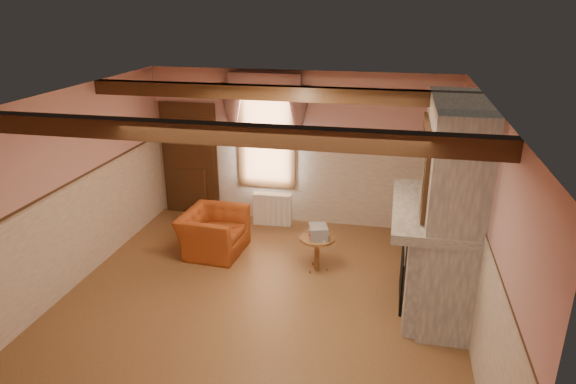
% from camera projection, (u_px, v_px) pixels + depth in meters
% --- Properties ---
extents(floor, '(5.50, 6.00, 0.01)m').
position_uv_depth(floor, '(257.00, 305.00, 7.03)').
color(floor, brown).
rests_on(floor, ground).
extents(ceiling, '(5.50, 6.00, 0.01)m').
position_uv_depth(ceiling, '(252.00, 101.00, 6.05)').
color(ceiling, silver).
rests_on(ceiling, wall_back).
extents(wall_back, '(5.50, 0.02, 2.80)m').
position_uv_depth(wall_back, '(299.00, 149.00, 9.29)').
color(wall_back, '#CB918C').
rests_on(wall_back, floor).
extents(wall_front, '(5.50, 0.02, 2.80)m').
position_uv_depth(wall_front, '(146.00, 363.00, 3.79)').
color(wall_front, '#CB918C').
rests_on(wall_front, floor).
extents(wall_left, '(0.02, 6.00, 2.80)m').
position_uv_depth(wall_left, '(63.00, 195.00, 7.08)').
color(wall_left, '#CB918C').
rests_on(wall_left, floor).
extents(wall_right, '(0.02, 6.00, 2.80)m').
position_uv_depth(wall_right, '(481.00, 229.00, 6.00)').
color(wall_right, '#CB918C').
rests_on(wall_right, floor).
extents(wainscot, '(5.50, 6.00, 1.50)m').
position_uv_depth(wainscot, '(256.00, 256.00, 6.76)').
color(wainscot, beige).
rests_on(wainscot, floor).
extents(chair_rail, '(5.50, 6.00, 0.08)m').
position_uv_depth(chair_rail, '(255.00, 203.00, 6.50)').
color(chair_rail, black).
rests_on(chair_rail, wainscot).
extents(firebox, '(0.20, 0.95, 0.90)m').
position_uv_depth(firebox, '(409.00, 270.00, 7.03)').
color(firebox, black).
rests_on(firebox, floor).
extents(armchair, '(1.00, 1.13, 0.70)m').
position_uv_depth(armchair, '(213.00, 232.00, 8.42)').
color(armchair, '#994219').
rests_on(armchair, floor).
extents(side_table, '(0.66, 0.66, 0.55)m').
position_uv_depth(side_table, '(317.00, 253.00, 7.87)').
color(side_table, brown).
rests_on(side_table, floor).
extents(book_stack, '(0.34, 0.38, 0.20)m').
position_uv_depth(book_stack, '(318.00, 232.00, 7.71)').
color(book_stack, '#B7AD8C').
rests_on(book_stack, side_table).
extents(radiator, '(0.71, 0.21, 0.60)m').
position_uv_depth(radiator, '(273.00, 209.00, 9.48)').
color(radiator, white).
rests_on(radiator, floor).
extents(bowl, '(0.33, 0.33, 0.08)m').
position_uv_depth(bowl, '(434.00, 201.00, 6.68)').
color(bowl, brown).
rests_on(bowl, mantel).
extents(mantel_clock, '(0.14, 0.24, 0.20)m').
position_uv_depth(mantel_clock, '(432.00, 179.00, 7.34)').
color(mantel_clock, black).
rests_on(mantel_clock, mantel).
extents(oil_lamp, '(0.11, 0.11, 0.28)m').
position_uv_depth(oil_lamp, '(433.00, 180.00, 7.16)').
color(oil_lamp, gold).
rests_on(oil_lamp, mantel).
extents(candle_red, '(0.06, 0.06, 0.16)m').
position_uv_depth(candle_red, '(437.00, 212.00, 6.24)').
color(candle_red, '#B01715').
rests_on(candle_red, mantel).
extents(jar_yellow, '(0.06, 0.06, 0.12)m').
position_uv_depth(jar_yellow, '(436.00, 210.00, 6.36)').
color(jar_yellow, gold).
rests_on(jar_yellow, mantel).
extents(fireplace, '(0.85, 2.00, 2.80)m').
position_uv_depth(fireplace, '(448.00, 208.00, 6.61)').
color(fireplace, gray).
rests_on(fireplace, floor).
extents(mantel, '(1.05, 2.05, 0.12)m').
position_uv_depth(mantel, '(434.00, 210.00, 6.66)').
color(mantel, gray).
rests_on(mantel, fireplace).
extents(overmantel_mirror, '(0.06, 1.44, 1.04)m').
position_uv_depth(overmantel_mirror, '(423.00, 164.00, 6.48)').
color(overmantel_mirror, silver).
rests_on(overmantel_mirror, fireplace).
extents(door, '(1.10, 0.10, 2.10)m').
position_uv_depth(door, '(190.00, 161.00, 9.77)').
color(door, black).
rests_on(door, floor).
extents(window, '(1.06, 0.08, 2.02)m').
position_uv_depth(window, '(266.00, 134.00, 9.29)').
color(window, white).
rests_on(window, wall_back).
extents(window_drapes, '(1.30, 0.14, 1.40)m').
position_uv_depth(window_drapes, '(265.00, 102.00, 9.00)').
color(window_drapes, gray).
rests_on(window_drapes, wall_back).
extents(ceiling_beam_front, '(5.50, 0.18, 0.20)m').
position_uv_depth(ceiling_beam_front, '(219.00, 133.00, 4.98)').
color(ceiling_beam_front, black).
rests_on(ceiling_beam_front, ceiling).
extents(ceiling_beam_back, '(5.50, 0.18, 0.20)m').
position_uv_depth(ceiling_beam_back, '(276.00, 93.00, 7.18)').
color(ceiling_beam_back, black).
rests_on(ceiling_beam_back, ceiling).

